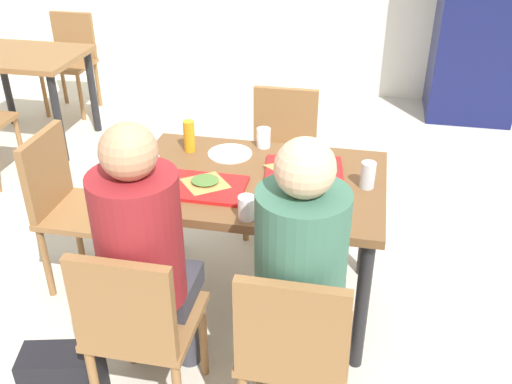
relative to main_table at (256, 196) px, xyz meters
The scene contains 23 objects.
ground_plane 0.64m from the main_table, ahead, with size 10.00×10.00×0.02m, color beige.
main_table is the anchor object (origin of this frame).
chair_near_left 0.85m from the main_table, 110.63° to the right, with size 0.40×0.40×0.84m.
chair_near_right 0.85m from the main_table, 69.37° to the right, with size 0.40×0.40×0.84m.
chair_far_side 0.79m from the main_table, 90.00° to the left, with size 0.40×0.40×0.84m.
chair_left_end 0.98m from the main_table, behind, with size 0.40×0.40×0.84m.
person_in_red 0.72m from the main_table, 114.63° to the right, with size 0.32×0.42×1.25m.
person_in_brown_jacket 0.72m from the main_table, 65.37° to the right, with size 0.32×0.42×1.25m.
tray_red_near 0.27m from the main_table, 145.92° to the right, with size 0.36×0.26×0.02m, color red.
tray_red_far 0.26m from the main_table, 30.11° to the left, with size 0.36×0.26×0.02m, color red.
paper_plate_center 0.30m from the main_table, 128.88° to the left, with size 0.22×0.22×0.01m, color white.
paper_plate_near_edge 0.30m from the main_table, 51.12° to the right, with size 0.22×0.22×0.01m, color white.
pizza_slice_a 0.27m from the main_table, 150.66° to the right, with size 0.20×0.19×0.02m.
pizza_slice_b 0.23m from the main_table, 28.97° to the left, with size 0.25×0.17×0.02m.
plastic_cup_a 0.37m from the main_table, 94.97° to the left, with size 0.07×0.07×0.10m, color white.
plastic_cup_b 0.37m from the main_table, 85.03° to the right, with size 0.07×0.07×0.10m, color white.
soda_can 0.52m from the main_table, ahead, with size 0.07×0.07×0.12m, color #B7BCC6.
condiment_bottle 0.47m from the main_table, 150.21° to the left, with size 0.06×0.06×0.16m, color orange.
foil_bundle 0.52m from the main_table, behind, with size 0.10×0.10×0.10m, color silver.
handbag 1.14m from the main_table, 128.91° to the right, with size 0.32×0.16×0.28m, color black.
drink_fridge 3.16m from the main_table, 64.94° to the left, with size 0.70×0.60×1.90m, color #14194C.
background_table 2.65m from the main_table, 143.58° to the left, with size 0.90×0.70×0.72m.
background_chair_far 3.14m from the main_table, 132.74° to the left, with size 0.40×0.40×0.84m.
Camera 1 is at (0.46, -2.28, 1.99)m, focal length 40.59 mm.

